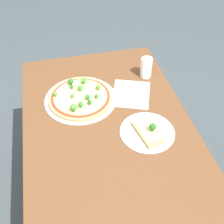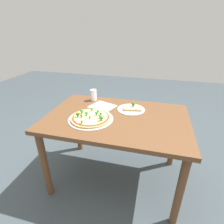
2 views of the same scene
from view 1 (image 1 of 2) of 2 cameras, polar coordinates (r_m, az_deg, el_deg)
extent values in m
plane|color=#3D474C|center=(1.96, -0.64, -16.71)|extent=(8.00, 8.00, 0.00)
cube|color=brown|center=(1.39, -0.87, -2.76)|extent=(1.23, 0.81, 0.04)
cylinder|color=brown|center=(2.09, 5.23, 3.15)|extent=(0.06, 0.06, 0.68)
cylinder|color=brown|center=(2.03, -13.83, 0.13)|extent=(0.06, 0.06, 0.68)
cylinder|color=#A3A3A8|center=(1.50, -6.39, 2.62)|extent=(0.38, 0.38, 0.00)
cylinder|color=tan|center=(1.50, -6.41, 2.88)|extent=(0.34, 0.34, 0.01)
cylinder|color=#B73823|center=(1.49, -6.44, 3.11)|extent=(0.31, 0.31, 0.00)
cylinder|color=#EFD684|center=(1.49, -6.45, 3.19)|extent=(0.28, 0.28, 0.00)
sphere|color=#337A2D|center=(1.46, -3.14, 3.29)|extent=(0.02, 0.02, 0.02)
cylinder|color=#3F8136|center=(1.47, -3.12, 2.91)|extent=(0.01, 0.01, 0.01)
sphere|color=#479338|center=(1.39, -7.79, 0.99)|extent=(0.03, 0.03, 0.03)
cylinder|color=#51973E|center=(1.40, -7.71, 0.33)|extent=(0.02, 0.02, 0.02)
sphere|color=#337A2D|center=(1.41, -6.34, 1.58)|extent=(0.03, 0.03, 0.03)
cylinder|color=#3F8136|center=(1.42, -6.29, 1.10)|extent=(0.01, 0.01, 0.01)
sphere|color=#479338|center=(1.47, -8.02, 3.33)|extent=(0.02, 0.02, 0.02)
cylinder|color=#51973E|center=(1.48, -7.97, 2.94)|extent=(0.01, 0.01, 0.01)
sphere|color=#479338|center=(1.51, -2.76, 5.15)|extent=(0.03, 0.03, 0.03)
cylinder|color=#51973E|center=(1.52, -2.74, 4.67)|extent=(0.01, 0.01, 0.01)
sphere|color=#286B23|center=(1.55, -8.39, 6.18)|extent=(0.03, 0.03, 0.03)
cylinder|color=#37742D|center=(1.56, -8.32, 5.60)|extent=(0.01, 0.01, 0.01)
sphere|color=#3D8933|center=(1.51, -6.45, 4.95)|extent=(0.03, 0.03, 0.03)
cylinder|color=#488E3A|center=(1.52, -6.40, 4.44)|extent=(0.01, 0.01, 0.01)
sphere|color=#479338|center=(1.49, -11.42, 3.63)|extent=(0.02, 0.02, 0.02)
cylinder|color=#51973E|center=(1.50, -11.34, 3.23)|extent=(0.01, 0.01, 0.01)
sphere|color=#286B23|center=(1.42, -4.52, 2.08)|extent=(0.02, 0.02, 0.02)
cylinder|color=#37742D|center=(1.43, -4.49, 1.66)|extent=(0.01, 0.01, 0.01)
sphere|color=#479338|center=(1.55, -5.71, 6.46)|extent=(0.03, 0.03, 0.03)
cylinder|color=#51973E|center=(1.56, -5.66, 5.88)|extent=(0.01, 0.01, 0.01)
sphere|color=#337A2D|center=(1.45, -4.95, 3.09)|extent=(0.03, 0.03, 0.03)
cylinder|color=#3F8136|center=(1.46, -4.91, 2.59)|extent=(0.01, 0.01, 0.01)
sphere|color=#286B23|center=(1.53, -8.17, 5.20)|extent=(0.02, 0.02, 0.02)
cylinder|color=#37742D|center=(1.54, -8.12, 4.83)|extent=(0.01, 0.01, 0.01)
cylinder|color=#A3A3A8|center=(1.34, 7.17, -4.03)|extent=(0.26, 0.26, 0.00)
cube|color=tan|center=(1.33, 7.36, -4.10)|extent=(0.18, 0.12, 0.02)
cube|color=#EFD684|center=(1.32, 7.40, -3.82)|extent=(0.15, 0.10, 0.00)
sphere|color=#286B23|center=(1.30, 8.29, -2.97)|extent=(0.03, 0.03, 0.03)
cylinder|color=#37742D|center=(1.32, 8.20, -3.58)|extent=(0.01, 0.01, 0.01)
cylinder|color=white|center=(1.63, 6.96, 8.95)|extent=(0.06, 0.06, 0.12)
cube|color=white|center=(1.53, 3.87, 3.71)|extent=(0.28, 0.26, 0.00)
camera|label=2|loc=(1.32, -69.91, 1.44)|focal=28.00mm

